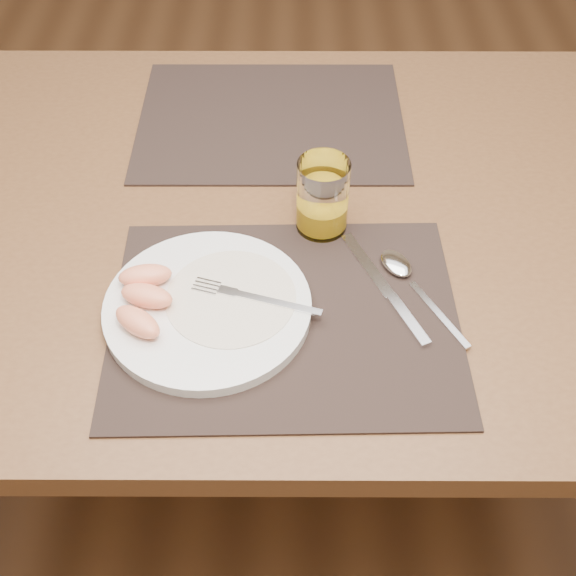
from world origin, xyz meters
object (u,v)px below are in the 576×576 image
at_px(knife, 391,296).
at_px(spoon, 402,270).
at_px(plate, 208,307).
at_px(placemat_near, 285,317).
at_px(placemat_far, 271,120).
at_px(table, 272,245).
at_px(juice_glass, 322,200).
at_px(fork, 245,296).

height_order(knife, spoon, spoon).
distance_m(plate, knife, 0.24).
distance_m(placemat_near, placemat_far, 0.44).
distance_m(table, knife, 0.26).
distance_m(placemat_near, juice_glass, 0.19).
bearing_deg(juice_glass, spoon, -41.70).
distance_m(knife, spoon, 0.05).
distance_m(table, fork, 0.23).
relative_size(fork, juice_glass, 1.54).
relative_size(placemat_near, knife, 2.18).
relative_size(plate, juice_glass, 2.42).
bearing_deg(placemat_far, fork, -93.43).
xyz_separation_m(placemat_near, placemat_far, (-0.03, 0.44, 0.00)).
bearing_deg(spoon, fork, -164.78).
bearing_deg(placemat_far, plate, -99.70).
bearing_deg(knife, juice_glass, 122.12).
distance_m(fork, knife, 0.19).
relative_size(placemat_far, fork, 2.62).
height_order(placemat_far, knife, knife).
bearing_deg(plate, placemat_near, -4.44).
relative_size(placemat_near, fork, 2.62).
relative_size(table, plate, 5.19).
relative_size(table, fork, 8.15).
bearing_deg(knife, placemat_near, -166.85).
xyz_separation_m(placemat_far, spoon, (0.19, -0.36, 0.01)).
xyz_separation_m(plate, juice_glass, (0.15, 0.17, 0.04)).
height_order(plate, fork, fork).
bearing_deg(spoon, placemat_near, -154.21).
height_order(table, knife, knife).
height_order(plate, juice_glass, juice_glass).
bearing_deg(spoon, juice_glass, 138.30).
bearing_deg(spoon, table, 141.80).
distance_m(placemat_far, knife, 0.44).
bearing_deg(juice_glass, fork, -124.02).
xyz_separation_m(table, knife, (0.16, -0.19, 0.09)).
height_order(fork, knife, fork).
bearing_deg(plate, table, 69.64).
distance_m(plate, juice_glass, 0.23).
relative_size(placemat_far, juice_glass, 4.03).
xyz_separation_m(table, spoon, (0.18, -0.14, 0.09)).
height_order(placemat_far, spoon, spoon).
xyz_separation_m(placemat_near, plate, (-0.10, 0.01, 0.01)).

